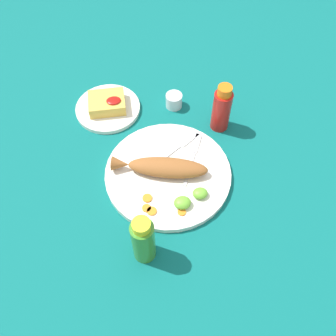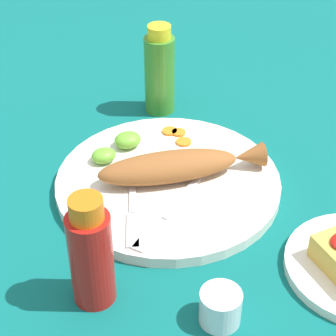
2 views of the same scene
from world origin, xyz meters
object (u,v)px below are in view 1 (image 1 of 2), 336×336
salt_cup (174,101)px  fork_far (193,155)px  main_plate (168,174)px  fried_fish (163,167)px  hot_sauce_bottle_red (222,109)px  side_plate_fries (108,108)px  fork_near (179,147)px  hot_sauce_bottle_green (143,240)px

salt_cup → fork_far: bearing=-84.2°
main_plate → fried_fish: fried_fish is taller
main_plate → salt_cup: size_ratio=6.73×
hot_sauce_bottle_red → side_plate_fries: (-0.33, 0.12, -0.07)m
fork_near → side_plate_fries: size_ratio=0.78×
fork_near → hot_sauce_bottle_green: hot_sauce_bottle_green is taller
main_plate → fork_near: size_ratio=2.21×
hot_sauce_bottle_red → fried_fish: bearing=-141.6°
fork_near → fork_far: (0.04, -0.03, 0.00)m
main_plate → salt_cup: bearing=77.6°
fried_fish → side_plate_fries: fried_fish is taller
fork_near → salt_cup: bearing=50.4°
main_plate → side_plate_fries: (-0.15, 0.27, -0.00)m
fork_far → salt_cup: salt_cup is taller
salt_cup → side_plate_fries: salt_cup is taller
main_plate → salt_cup: (0.06, 0.26, 0.01)m
fork_near → fork_far: 0.05m
main_plate → fork_far: bearing=29.9°
main_plate → hot_sauce_bottle_red: hot_sauce_bottle_red is taller
hot_sauce_bottle_red → main_plate: bearing=-138.9°
fried_fish → side_plate_fries: 0.31m
fork_far → hot_sauce_bottle_green: 0.32m
fried_fish → fork_far: size_ratio=1.54×
salt_cup → fried_fish: bearing=-105.5°
fried_fish → main_plate: bearing=0.0°
fork_near → hot_sauce_bottle_red: 0.17m
main_plate → fried_fish: (-0.01, 0.00, 0.03)m
main_plate → fried_fish: bearing=166.5°
fork_far → salt_cup: (-0.02, 0.22, 0.00)m
main_plate → fork_near: 0.09m
side_plate_fries → fork_near: bearing=-44.7°
fork_near → side_plate_fries: fork_near is taller
fork_far → hot_sauce_bottle_green: (-0.17, -0.26, 0.06)m
fork_near → fork_far: bearing=-79.1°
fried_fish → hot_sauce_bottle_green: 0.24m
main_plate → hot_sauce_bottle_red: (0.18, 0.16, 0.07)m
hot_sauce_bottle_green → side_plate_fries: bearing=97.3°
hot_sauce_bottle_red → salt_cup: 0.17m
fork_far → hot_sauce_bottle_green: bearing=171.0°
hot_sauce_bottle_red → hot_sauce_bottle_green: size_ratio=0.96×
hot_sauce_bottle_red → salt_cup: bearing=140.3°
salt_cup → side_plate_fries: (-0.21, 0.01, -0.01)m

